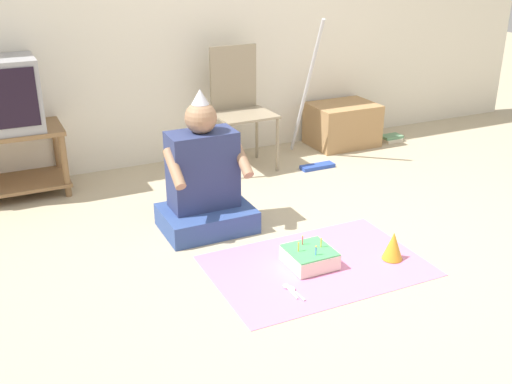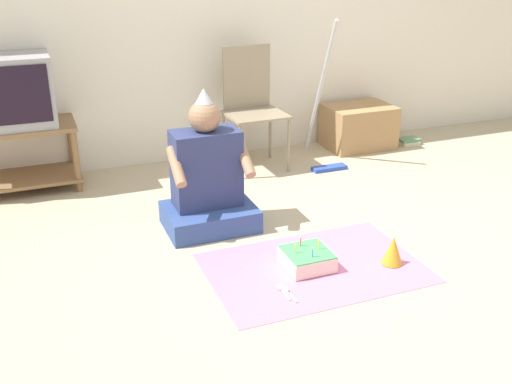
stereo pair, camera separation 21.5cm
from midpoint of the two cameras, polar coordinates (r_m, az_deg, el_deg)
name	(u,v)px [view 1 (the left image)]	position (r m, az deg, el deg)	size (l,w,h in m)	color
ground_plane	(345,260)	(3.43, 6.65, -6.48)	(16.00, 16.00, 0.00)	tan
tv_stand	(11,157)	(4.53, -23.57, 3.09)	(0.72, 0.44, 0.48)	olive
tv	(1,95)	(4.42, -24.46, 8.41)	(0.48, 0.42, 0.48)	#99999E
folding_chair	(239,100)	(4.68, -2.98, 8.71)	(0.45, 0.40, 0.93)	gray
cardboard_box_stack	(342,125)	(5.31, 7.07, 6.39)	(0.56, 0.43, 0.37)	#A87F51
dust_mop	(311,124)	(4.76, 3.99, 6.48)	(0.28, 0.49, 1.15)	#2D4CB2
book_pile	(391,138)	(5.52, 11.65, 5.03)	(0.18, 0.15, 0.05)	beige
person_seated	(204,183)	(3.68, -6.63, 0.83)	(0.55, 0.42, 0.88)	#334C8C
party_cloth	(317,265)	(3.35, 3.98, -7.02)	(1.17, 0.79, 0.01)	pink
birthday_cake	(310,257)	(3.33, 3.28, -6.22)	(0.25, 0.25, 0.15)	#F4E0C6
party_hat_blue	(393,246)	(3.43, 11.19, -5.07)	(0.12, 0.12, 0.16)	gold
plastic_spoon_near	(288,288)	(3.13, 1.08, -9.14)	(0.04, 0.15, 0.01)	white
plastic_spoon_far	(293,290)	(3.11, 1.56, -9.35)	(0.04, 0.15, 0.01)	white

